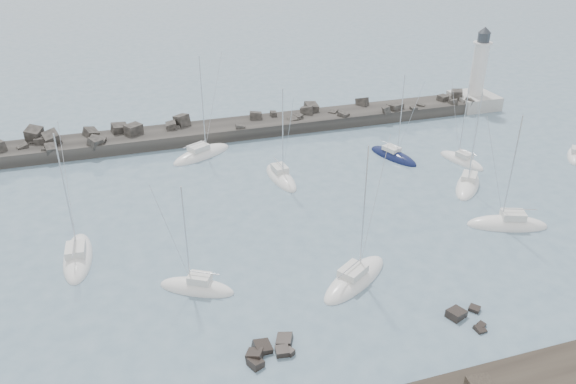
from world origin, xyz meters
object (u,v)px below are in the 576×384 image
object	(u,v)px
sailboat_8	(507,225)
sailboat_9	(461,161)
sailboat_11	(575,156)
sailboat_5	(281,178)
sailboat_2	(78,258)
sailboat_6	(355,279)
sailboat_4	(197,288)
sailboat_10	(468,185)
sailboat_7	(393,156)
lighthouse	(475,90)
sailboat_3	(202,155)

from	to	relation	value
sailboat_8	sailboat_9	distance (m)	17.35
sailboat_11	sailboat_5	bearing A→B (deg)	172.11
sailboat_2	sailboat_6	xyz separation A→B (m)	(25.53, -11.89, -0.01)
sailboat_2	sailboat_4	size ratio (longest dim) A/B	1.23
sailboat_4	sailboat_10	size ratio (longest dim) A/B	0.87
sailboat_5	sailboat_7	distance (m)	17.40
sailboat_6	sailboat_8	bearing A→B (deg)	11.59
sailboat_2	sailboat_10	bearing A→B (deg)	2.67
lighthouse	sailboat_7	distance (m)	28.23
sailboat_10	sailboat_11	size ratio (longest dim) A/B	1.26
sailboat_5	sailboat_6	world-z (taller)	sailboat_6
sailboat_8	sailboat_10	distance (m)	10.00
sailboat_5	sailboat_10	bearing A→B (deg)	-22.54
sailboat_5	sailboat_3	bearing A→B (deg)	129.20
sailboat_7	sailboat_9	world-z (taller)	sailboat_7
sailboat_4	sailboat_7	size ratio (longest dim) A/B	0.91
sailboat_5	lighthouse	bearing A→B (deg)	22.96
sailboat_5	sailboat_8	world-z (taller)	sailboat_8
sailboat_3	sailboat_11	distance (m)	53.38
sailboat_2	sailboat_6	world-z (taller)	sailboat_6
lighthouse	sailboat_4	xyz separation A→B (m)	(-55.16, -37.36, -2.94)
sailboat_4	sailboat_7	xyz separation A→B (m)	(31.69, 21.96, -0.03)
sailboat_8	sailboat_2	bearing A→B (deg)	170.51
sailboat_5	sailboat_6	bearing A→B (deg)	-89.13
sailboat_6	sailboat_11	world-z (taller)	sailboat_6
sailboat_8	sailboat_6	bearing A→B (deg)	-168.41
sailboat_10	sailboat_9	bearing A→B (deg)	62.94
sailboat_9	sailboat_10	distance (m)	7.59
sailboat_3	sailboat_4	bearing A→B (deg)	-100.61
sailboat_9	sailboat_10	xyz separation A→B (m)	(-3.45, -6.76, -0.01)
sailboat_8	sailboat_9	bearing A→B (deg)	73.77
sailboat_8	sailboat_11	distance (m)	25.12
sailboat_7	sailboat_10	xyz separation A→B (m)	(4.92, -11.09, 0.00)
sailboat_2	sailboat_11	world-z (taller)	sailboat_2
sailboat_9	sailboat_3	bearing A→B (deg)	159.16
sailboat_8	sailboat_3	bearing A→B (deg)	134.75
sailboat_4	sailboat_6	world-z (taller)	sailboat_6
sailboat_2	sailboat_9	distance (m)	51.62
lighthouse	sailboat_9	size ratio (longest dim) A/B	1.23
sailboat_6	sailboat_11	size ratio (longest dim) A/B	1.37
sailboat_4	sailboat_8	bearing A→B (deg)	1.58
sailboat_4	sailboat_6	distance (m)	15.09
sailboat_8	lighthouse	bearing A→B (deg)	61.27
sailboat_2	sailboat_4	world-z (taller)	sailboat_2
sailboat_4	sailboat_8	distance (m)	35.22
sailboat_2	sailboat_5	distance (m)	27.65
sailboat_2	sailboat_6	distance (m)	28.16
sailboat_8	sailboat_11	world-z (taller)	sailboat_8
sailboat_2	sailboat_7	size ratio (longest dim) A/B	1.12
lighthouse	sailboat_4	distance (m)	66.69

